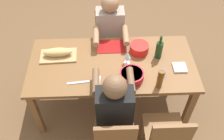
{
  "coord_description": "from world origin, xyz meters",
  "views": [
    {
      "loc": [
        -0.07,
        -1.9,
        2.73
      ],
      "look_at": [
        0.0,
        0.0,
        0.63
      ],
      "focal_mm": 40.49,
      "sensor_mm": 36.0,
      "label": 1
    }
  ],
  "objects_px": {
    "beer_bottle": "(160,79)",
    "wine_bottle": "(159,50)",
    "chair_near_center": "(115,138)",
    "serving_bowl_salad": "(132,75)",
    "chair_near_right": "(166,136)",
    "bread_loaf": "(58,52)",
    "dining_table": "(112,69)",
    "diner_near_center": "(114,109)",
    "cutting_board": "(59,56)",
    "napkin_stack": "(180,68)",
    "chair_far_center": "(110,37)",
    "serving_bowl_pasta": "(139,48)",
    "diner_far_center": "(110,33)",
    "cup_near_right": "(162,73)",
    "wine_glass": "(127,56)"
  },
  "relations": [
    {
      "from": "chair_far_center",
      "to": "cup_near_right",
      "type": "bearing_deg",
      "value": -61.8
    },
    {
      "from": "chair_far_center",
      "to": "chair_near_right",
      "type": "height_order",
      "value": "same"
    },
    {
      "from": "diner_far_center",
      "to": "cutting_board",
      "type": "distance_m",
      "value": 0.74
    },
    {
      "from": "chair_near_right",
      "to": "bread_loaf",
      "type": "relative_size",
      "value": 2.66
    },
    {
      "from": "wine_bottle",
      "to": "chair_far_center",
      "type": "bearing_deg",
      "value": 127.66
    },
    {
      "from": "napkin_stack",
      "to": "dining_table",
      "type": "bearing_deg",
      "value": 171.82
    },
    {
      "from": "chair_near_right",
      "to": "serving_bowl_salad",
      "type": "height_order",
      "value": "chair_near_right"
    },
    {
      "from": "wine_glass",
      "to": "cup_near_right",
      "type": "xyz_separation_m",
      "value": [
        0.35,
        -0.19,
        -0.08
      ]
    },
    {
      "from": "bread_loaf",
      "to": "beer_bottle",
      "type": "bearing_deg",
      "value": -23.75
    },
    {
      "from": "chair_near_center",
      "to": "serving_bowl_salad",
      "type": "relative_size",
      "value": 3.42
    },
    {
      "from": "diner_far_center",
      "to": "chair_near_center",
      "type": "bearing_deg",
      "value": -90.0
    },
    {
      "from": "serving_bowl_salad",
      "to": "napkin_stack",
      "type": "distance_m",
      "value": 0.54
    },
    {
      "from": "cup_near_right",
      "to": "serving_bowl_salad",
      "type": "bearing_deg",
      "value": -174.96
    },
    {
      "from": "diner_near_center",
      "to": "cup_near_right",
      "type": "relative_size",
      "value": 15.64
    },
    {
      "from": "serving_bowl_pasta",
      "to": "wine_bottle",
      "type": "distance_m",
      "value": 0.23
    },
    {
      "from": "diner_near_center",
      "to": "cutting_board",
      "type": "bearing_deg",
      "value": 130.5
    },
    {
      "from": "serving_bowl_salad",
      "to": "serving_bowl_pasta",
      "type": "height_order",
      "value": "serving_bowl_pasta"
    },
    {
      "from": "diner_near_center",
      "to": "chair_near_right",
      "type": "distance_m",
      "value": 0.57
    },
    {
      "from": "serving_bowl_pasta",
      "to": "cutting_board",
      "type": "distance_m",
      "value": 0.91
    },
    {
      "from": "bread_loaf",
      "to": "chair_near_right",
      "type": "bearing_deg",
      "value": -38.8
    },
    {
      "from": "beer_bottle",
      "to": "wine_bottle",
      "type": "bearing_deg",
      "value": 82.11
    },
    {
      "from": "chair_near_center",
      "to": "bread_loaf",
      "type": "relative_size",
      "value": 2.66
    },
    {
      "from": "dining_table",
      "to": "cutting_board",
      "type": "distance_m",
      "value": 0.61
    },
    {
      "from": "chair_far_center",
      "to": "serving_bowl_pasta",
      "type": "height_order",
      "value": "chair_far_center"
    },
    {
      "from": "dining_table",
      "to": "beer_bottle",
      "type": "relative_size",
      "value": 8.23
    },
    {
      "from": "beer_bottle",
      "to": "wine_glass",
      "type": "distance_m",
      "value": 0.44
    },
    {
      "from": "diner_near_center",
      "to": "wine_bottle",
      "type": "height_order",
      "value": "diner_near_center"
    },
    {
      "from": "serving_bowl_salad",
      "to": "wine_bottle",
      "type": "xyz_separation_m",
      "value": [
        0.32,
        0.31,
        0.06
      ]
    },
    {
      "from": "cutting_board",
      "to": "napkin_stack",
      "type": "xyz_separation_m",
      "value": [
        1.31,
        -0.23,
        0.0
      ]
    },
    {
      "from": "dining_table",
      "to": "wine_bottle",
      "type": "distance_m",
      "value": 0.56
    },
    {
      "from": "chair_near_right",
      "to": "serving_bowl_salad",
      "type": "xyz_separation_m",
      "value": [
        -0.31,
        0.52,
        0.31
      ]
    },
    {
      "from": "chair_near_right",
      "to": "diner_far_center",
      "type": "bearing_deg",
      "value": 110.77
    },
    {
      "from": "dining_table",
      "to": "serving_bowl_pasta",
      "type": "height_order",
      "value": "serving_bowl_pasta"
    },
    {
      "from": "diner_far_center",
      "to": "wine_glass",
      "type": "bearing_deg",
      "value": -74.14
    },
    {
      "from": "diner_near_center",
      "to": "bread_loaf",
      "type": "xyz_separation_m",
      "value": [
        -0.59,
        0.69,
        0.11
      ]
    },
    {
      "from": "napkin_stack",
      "to": "bread_loaf",
      "type": "bearing_deg",
      "value": 170.02
    },
    {
      "from": "chair_near_center",
      "to": "serving_bowl_pasta",
      "type": "bearing_deg",
      "value": 71.2
    },
    {
      "from": "chair_far_center",
      "to": "cutting_board",
      "type": "bearing_deg",
      "value": -133.56
    },
    {
      "from": "chair_near_center",
      "to": "cup_near_right",
      "type": "xyz_separation_m",
      "value": [
        0.51,
        0.55,
        0.3
      ]
    },
    {
      "from": "dining_table",
      "to": "chair_near_center",
      "type": "bearing_deg",
      "value": -90.0
    },
    {
      "from": "chair_near_right",
      "to": "chair_near_center",
      "type": "bearing_deg",
      "value": 180.0
    },
    {
      "from": "dining_table",
      "to": "serving_bowl_pasta",
      "type": "bearing_deg",
      "value": 28.44
    },
    {
      "from": "chair_near_center",
      "to": "serving_bowl_salad",
      "type": "bearing_deg",
      "value": 69.83
    },
    {
      "from": "diner_far_center",
      "to": "bread_loaf",
      "type": "bearing_deg",
      "value": -143.47
    },
    {
      "from": "serving_bowl_salad",
      "to": "bread_loaf",
      "type": "bearing_deg",
      "value": 155.67
    },
    {
      "from": "dining_table",
      "to": "diner_far_center",
      "type": "distance_m",
      "value": 0.57
    },
    {
      "from": "wine_bottle",
      "to": "diner_far_center",
      "type": "bearing_deg",
      "value": 136.81
    },
    {
      "from": "dining_table",
      "to": "chair_near_center",
      "type": "relative_size",
      "value": 2.13
    },
    {
      "from": "serving_bowl_salad",
      "to": "bread_loaf",
      "type": "distance_m",
      "value": 0.86
    },
    {
      "from": "wine_bottle",
      "to": "wine_glass",
      "type": "xyz_separation_m",
      "value": [
        -0.35,
        -0.09,
        0.01
      ]
    }
  ]
}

